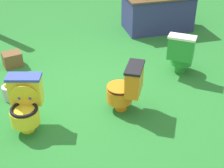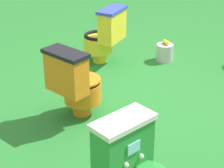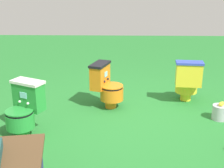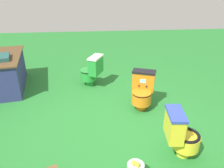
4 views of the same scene
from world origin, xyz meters
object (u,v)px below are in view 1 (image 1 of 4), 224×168
Objects in this scene: toilet_green at (181,53)px; toilet_yellow at (25,104)px; vendor_table at (158,12)px; small_crate at (12,59)px; lemon_bucket at (10,92)px; toilet_orange at (126,88)px.

toilet_yellow is at bearing -126.93° from toilet_green.
vendor_table reaches higher than toilet_green.
toilet_green and toilet_yellow have the same top height.
small_crate is at bearing -164.16° from toilet_green.
small_crate is 1.15× the size of lemon_bucket.
toilet_green is 1.00× the size of toilet_yellow.
toilet_yellow reaches higher than small_crate.
toilet_green is 2.67m from toilet_yellow.
toilet_green is 2.93m from small_crate.
toilet_green is at bearing -10.16° from small_crate.
toilet_yellow is 2.29× the size of small_crate.
toilet_yellow reaches higher than lemon_bucket.
toilet_yellow is (-2.38, -1.22, 0.00)m from toilet_green.
toilet_green is 0.46× the size of vendor_table.
toilet_green and toilet_orange have the same top height.
toilet_orange is at bearing -38.84° from small_crate.
toilet_green reaches higher than small_crate.
toilet_orange is (1.34, 0.26, -0.00)m from toilet_yellow.
vendor_table is 5.01× the size of small_crate.
vendor_table reaches higher than toilet_yellow.
toilet_yellow is 0.46× the size of vendor_table.
lemon_bucket is at bearing -57.28° from toilet_yellow.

